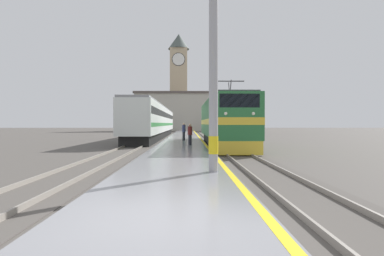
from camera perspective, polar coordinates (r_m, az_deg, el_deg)
name	(u,v)px	position (r m, az deg, el deg)	size (l,w,h in m)	color
ground_plane	(184,140)	(35.44, -1.54, -2.24)	(200.00, 200.00, 0.00)	#514C47
platform	(183,141)	(30.44, -1.65, -2.47)	(3.92, 140.00, 0.30)	gray
rail_track_near	(217,142)	(30.59, 4.76, -2.68)	(2.83, 140.00, 0.16)	#514C47
rail_track_far	(145,142)	(30.75, -8.94, -2.67)	(2.84, 140.00, 0.16)	#514C47
locomotive_train	(223,122)	(25.21, 5.95, 1.10)	(2.92, 16.04, 4.93)	black
passenger_train	(156,121)	(40.85, -6.92, 1.29)	(2.92, 34.63, 4.16)	black
catenary_mast	(215,56)	(10.30, 4.43, 13.52)	(2.43, 0.33, 7.93)	#9E9EA3
person_on_platform	(184,131)	(28.73, -1.58, -0.60)	(0.34, 0.34, 1.69)	#23232D
second_waiting_passenger	(190,134)	(22.52, -0.39, -1.13)	(0.34, 0.34, 1.61)	#23232D
clock_tower	(179,79)	(86.14, -2.54, 9.33)	(5.99, 5.99, 27.32)	tan
station_building	(193,112)	(77.37, 0.26, 3.07)	(29.39, 10.48, 9.77)	#B7B2A3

